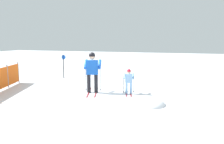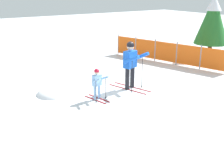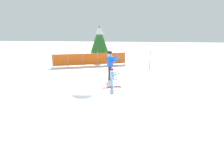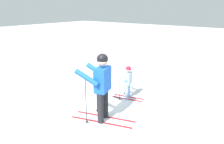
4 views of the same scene
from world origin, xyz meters
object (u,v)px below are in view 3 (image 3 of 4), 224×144
skier_child (112,76)px  trail_marker (150,58)px  skier_adult (110,62)px  safety_fence (90,59)px  conifer_far (99,39)px

skier_child → trail_marker: trail_marker is taller
skier_adult → safety_fence: size_ratio=0.31×
skier_adult → skier_child: 1.73m
skier_adult → skier_child: size_ratio=1.65×
skier_adult → skier_child: (0.27, -1.64, -0.46)m
skier_child → skier_adult: bearing=85.6°
skier_adult → trail_marker: (2.86, 3.14, -0.20)m
skier_adult → conifer_far: bearing=87.5°
conifer_far → skier_adult: bearing=-75.3°
skier_child → conifer_far: 9.06m
skier_child → trail_marker: bearing=47.9°
skier_adult → conifer_far: size_ratio=0.53×
conifer_far → trail_marker: bearing=-39.7°
trail_marker → conifer_far: bearing=140.3°
skier_child → safety_fence: safety_fence is taller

